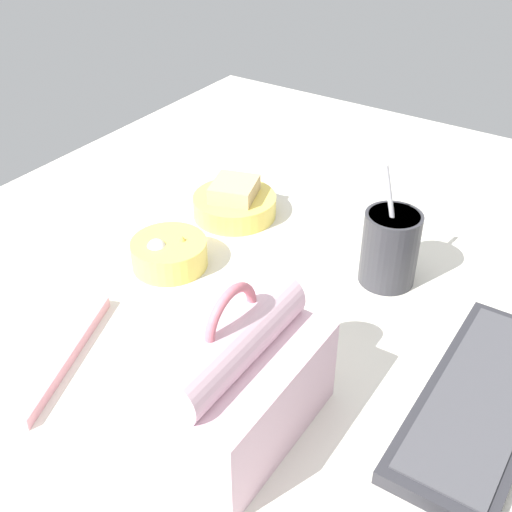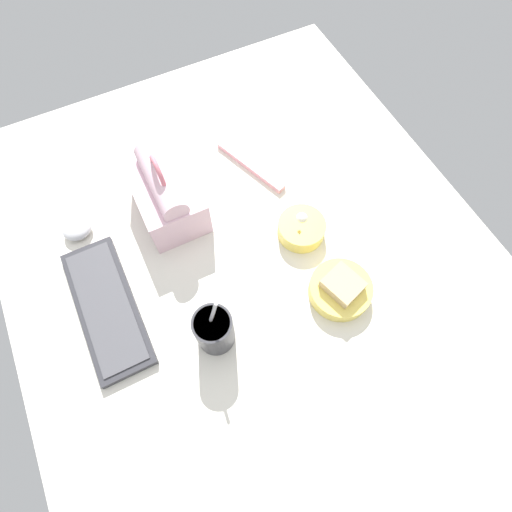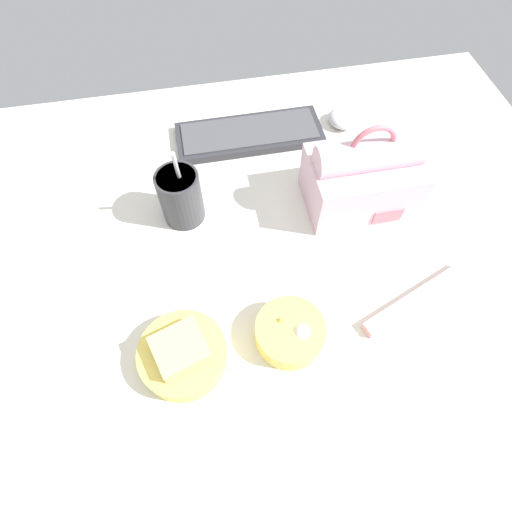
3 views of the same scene
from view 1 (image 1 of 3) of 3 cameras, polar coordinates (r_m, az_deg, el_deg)
name	(u,v)px [view 1 (image 1 of 3)]	position (r cm, az deg, el deg)	size (l,w,h in cm)	color
desk_surface	(261,286)	(93.55, 0.43, -2.67)	(140.00, 110.00, 2.00)	silver
keyboard	(481,400)	(78.63, 19.39, -11.98)	(32.42, 11.90, 2.10)	#2D2D33
lunch_bag	(233,381)	(68.37, -2.05, -11.07)	(20.26, 14.12, 19.03)	beige
soup_cup	(390,247)	(91.74, 11.83, 0.81)	(8.00, 8.00, 18.29)	#333338
bento_bowl_sandwich	(235,203)	(107.18, -1.92, 4.75)	(13.85, 13.85, 6.22)	#EFD65B
bento_bowl_snacks	(170,252)	(95.70, -7.69, 0.31)	(11.26, 11.26, 5.04)	#EFD65B
chopstick_case	(64,355)	(83.21, -16.68, -8.46)	(21.59, 10.15, 1.60)	pink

